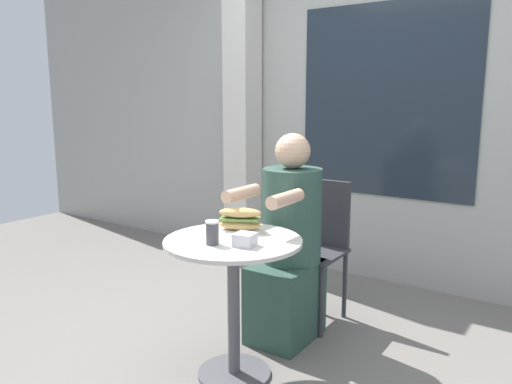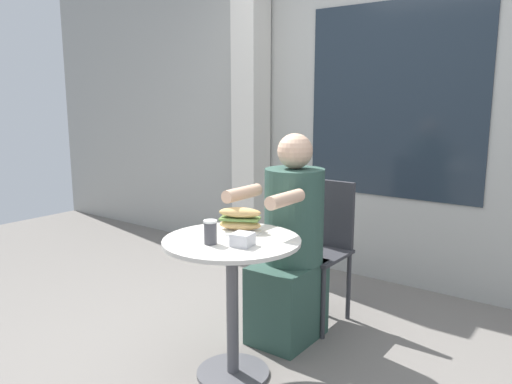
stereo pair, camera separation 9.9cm
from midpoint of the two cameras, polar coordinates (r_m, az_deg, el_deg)
ground_plane at (r=2.68m, az=-1.52°, el=-20.10°), size 8.00×8.00×0.00m
storefront_wall at (r=3.83m, az=15.24°, el=10.70°), size 8.00×0.09×2.80m
lattice_pillar at (r=4.22m, az=0.09°, el=8.31°), size 0.23×0.23×2.40m
cafe_table at (r=2.45m, az=-1.58°, el=-9.70°), size 0.66×0.66×0.71m
diner_chair at (r=3.14m, az=8.30°, el=-5.14°), size 0.39×0.39×0.87m
seated_diner at (r=2.85m, az=4.95°, el=-6.81°), size 0.34×0.61×1.18m
sandwich_on_plate at (r=2.52m, az=-0.72°, el=-3.30°), size 0.23×0.23×0.12m
drink_cup at (r=2.30m, az=-4.01°, el=-4.59°), size 0.06×0.06×0.11m
napkin_box at (r=2.28m, az=-0.29°, el=-5.46°), size 0.10×0.10×0.06m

